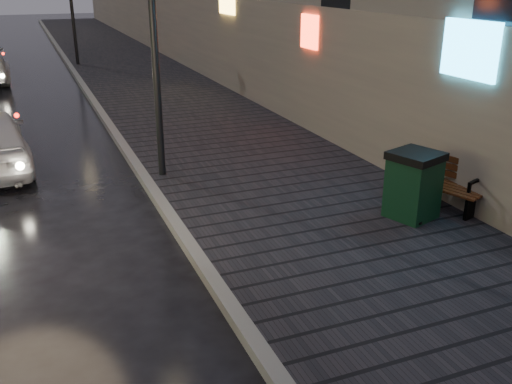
# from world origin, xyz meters

# --- Properties ---
(sidewalk) EXTENTS (4.60, 58.00, 0.15)m
(sidewalk) POSITION_xyz_m (3.90, 21.00, 0.07)
(sidewalk) COLOR black
(sidewalk) RESTS_ON ground
(curb) EXTENTS (0.20, 58.00, 0.15)m
(curb) POSITION_xyz_m (1.50, 21.00, 0.07)
(curb) COLOR slate
(curb) RESTS_ON ground
(bench) EXTENTS (1.13, 1.79, 0.86)m
(bench) POSITION_xyz_m (5.91, 2.63, 0.58)
(bench) COLOR black
(bench) RESTS_ON sidewalk
(trash_bin) EXTENTS (0.92, 0.92, 1.11)m
(trash_bin) POSITION_xyz_m (5.16, 2.35, 0.72)
(trash_bin) COLOR black
(trash_bin) RESTS_ON sidewalk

